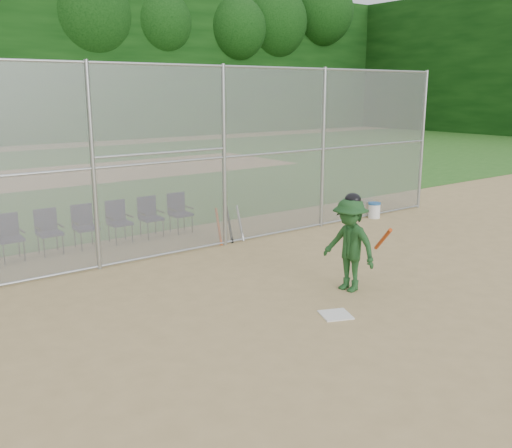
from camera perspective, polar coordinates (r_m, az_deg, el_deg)
ground at (r=8.84m, az=9.95°, el=-9.96°), size 100.00×100.00×0.00m
grass_strip at (r=24.48m, az=-22.48°, el=4.18°), size 100.00×100.00×0.00m
dirt_patch_far at (r=24.48m, az=-22.48°, el=4.19°), size 24.00×24.00×0.00m
backstop_fence at (r=12.16m, az=-7.16°, el=6.62°), size 16.09×0.09×4.00m
home_plate at (r=9.16m, az=7.97°, el=-8.99°), size 0.59×0.59×0.02m
batter_at_plate at (r=10.05m, az=9.34°, el=-1.99°), size 0.97×1.29×1.74m
water_cooler at (r=16.06m, az=11.74°, el=1.36°), size 0.34×0.34×0.43m
spare_bats at (r=13.17m, az=-2.67°, el=-0.08°), size 0.66×0.32×0.84m
chair_3 at (r=12.79m, az=-23.36°, el=-1.29°), size 0.54×0.52×0.96m
chair_4 at (r=12.99m, az=-19.93°, el=-0.78°), size 0.54×0.52×0.96m
chair_5 at (r=13.23m, az=-16.63°, el=-0.29°), size 0.54×0.52×0.96m
chair_6 at (r=13.52m, az=-13.45°, el=0.19°), size 0.54×0.52×0.96m
chair_7 at (r=13.85m, az=-10.42°, el=0.65°), size 0.54×0.52×0.96m
chair_8 at (r=14.22m, az=-7.53°, el=1.08°), size 0.54×0.52×0.96m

